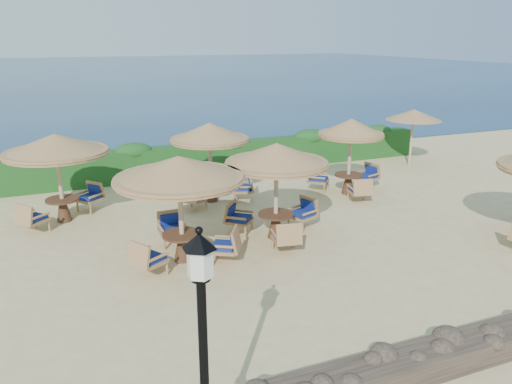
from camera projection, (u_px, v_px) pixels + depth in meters
name	position (u px, v px, depth m)	size (l,w,h in m)	color
ground	(302.00, 233.00, 14.06)	(120.00, 120.00, 0.00)	#CFBC83
sea	(93.00, 72.00, 76.00)	(160.00, 160.00, 0.00)	#0B264B
hedge	(222.00, 158.00, 20.25)	(18.00, 0.90, 1.20)	#144117
stone_wall	(468.00, 349.00, 8.51)	(15.00, 0.65, 0.44)	brown
lamp_post	(204.00, 372.00, 5.87)	(0.44, 0.44, 3.31)	black
extra_parasol	(414.00, 115.00, 20.79)	(2.30, 2.30, 2.41)	tan
cafe_set_0	(179.00, 184.00, 11.81)	(3.13, 3.13, 2.65)	tan
cafe_set_1	(276.00, 171.00, 13.23)	(2.82, 2.83, 2.65)	tan
cafe_set_3	(57.00, 155.00, 14.41)	(2.98, 2.98, 2.65)	tan
cafe_set_4	(210.00, 147.00, 16.28)	(2.73, 2.73, 2.65)	tan
cafe_set_5	(350.00, 145.00, 17.10)	(2.72, 2.63, 2.65)	tan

